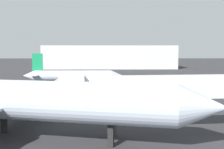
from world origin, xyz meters
name	(u,v)px	position (x,y,z in m)	size (l,w,h in m)	color
airplane_at_gate	(3,99)	(-8.87, 19.31, 4.02)	(41.47, 24.30, 11.04)	#B2BCCC
airplane_far_left	(72,76)	(-6.93, 59.54, 2.70)	(24.20, 22.19, 8.12)	#B2BCCC
jet_bridge	(165,88)	(7.51, 20.69, 4.92)	(23.79, 4.31, 6.43)	silver
terminal_building	(110,57)	(3.33, 131.14, 5.56)	(63.81, 20.01, 11.13)	#B7B7B2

